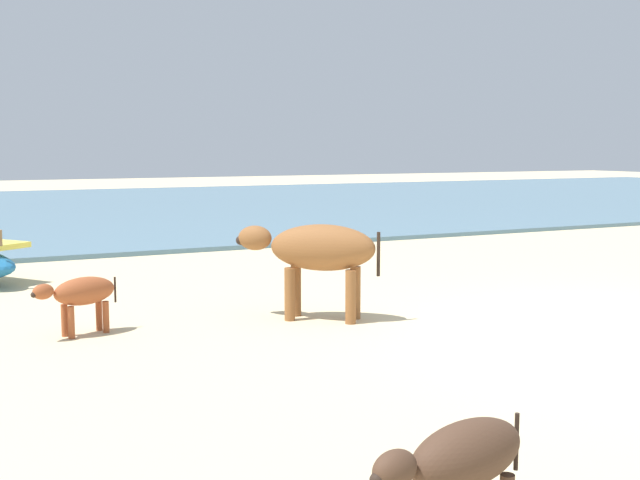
{
  "coord_description": "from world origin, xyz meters",
  "views": [
    {
      "loc": [
        -5.83,
        -5.17,
        1.76
      ],
      "look_at": [
        -1.41,
        3.68,
        0.6
      ],
      "focal_mm": 44.65,
      "sensor_mm": 36.0,
      "label": 1
    }
  ],
  "objects": [
    {
      "name": "ground",
      "position": [
        0.0,
        0.0,
        0.0
      ],
      "size": [
        80.0,
        80.0,
        0.0
      ],
      "primitive_type": "plane",
      "color": "beige"
    },
    {
      "name": "sea_water",
      "position": [
        0.0,
        17.57,
        0.04
      ],
      "size": [
        60.0,
        20.0,
        0.08
      ],
      "primitive_type": "cube",
      "color": "slate",
      "rests_on": "ground"
    },
    {
      "name": "calf_near_rust",
      "position": [
        -4.55,
        2.38,
        0.39
      ],
      "size": [
        0.83,
        0.42,
        0.55
      ],
      "rotation": [
        0.0,
        0.0,
        3.45
      ],
      "color": "#9E4C28",
      "rests_on": "ground"
    },
    {
      "name": "calf_far_dark",
      "position": [
        -3.83,
        -2.53,
        0.43
      ],
      "size": [
        0.9,
        0.4,
        0.59
      ],
      "rotation": [
        0.0,
        0.0,
        3.37
      ],
      "color": "#4C3323",
      "rests_on": "ground"
    },
    {
      "name": "cow_adult_brown",
      "position": [
        -2.27,
        2.01,
        0.71
      ],
      "size": [
        1.31,
        1.18,
        0.98
      ],
      "rotation": [
        0.0,
        0.0,
        2.44
      ],
      "color": "brown",
      "rests_on": "ground"
    }
  ]
}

